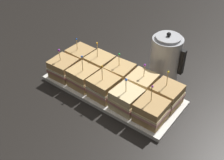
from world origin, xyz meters
TOP-DOWN VIEW (x-y plane):
  - ground_plane at (0.00, 0.00)m, footprint 6.00×6.00m
  - serving_platter at (0.00, 0.00)m, footprint 0.65×0.27m
  - sandwich_front_far_left at (-0.24, -0.06)m, footprint 0.12×0.12m
  - sandwich_front_left at (-0.12, -0.06)m, footprint 0.12×0.12m
  - sandwich_front_center at (-0.00, -0.06)m, footprint 0.12×0.12m
  - sandwich_front_right at (0.12, -0.06)m, footprint 0.12×0.12m
  - sandwich_front_far_right at (0.24, -0.06)m, footprint 0.12×0.12m
  - sandwich_back_far_left at (-0.24, 0.06)m, footprint 0.12×0.12m
  - sandwich_back_left at (-0.12, 0.06)m, footprint 0.12×0.12m
  - sandwich_back_center at (-0.00, 0.06)m, footprint 0.12×0.12m
  - sandwich_back_right at (0.12, 0.06)m, footprint 0.12×0.12m
  - sandwich_back_far_right at (0.24, 0.06)m, footprint 0.12×0.12m
  - kettle_steel at (0.13, 0.25)m, footprint 0.17×0.14m

SIDE VIEW (x-z plane):
  - ground_plane at x=0.00m, z-range 0.00..0.00m
  - serving_platter at x=0.00m, z-range 0.00..0.02m
  - sandwich_back_far_left at x=-0.24m, z-range -0.01..0.14m
  - sandwich_front_far_right at x=0.24m, z-range -0.02..0.15m
  - sandwich_front_left at x=-0.12m, z-range -0.02..0.15m
  - sandwich_back_right at x=0.12m, z-range -0.01..0.14m
  - sandwich_front_right at x=0.12m, z-range -0.01..0.14m
  - sandwich_front_far_left at x=-0.24m, z-range -0.01..0.14m
  - sandwich_front_center at x=0.00m, z-range -0.02..0.15m
  - sandwich_back_far_right at x=0.24m, z-range -0.02..0.15m
  - sandwich_back_left at x=-0.12m, z-range -0.02..0.15m
  - sandwich_back_center at x=0.00m, z-range -0.02..0.14m
  - kettle_steel at x=0.13m, z-range -0.01..0.23m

